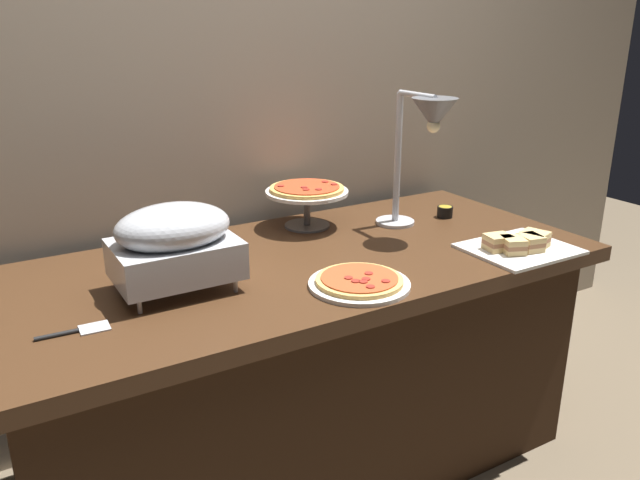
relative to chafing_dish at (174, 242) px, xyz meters
name	(u,v)px	position (x,y,z in m)	size (l,w,h in m)	color
ground_plane	(300,462)	(0.40, 0.03, -0.90)	(8.00, 8.00, 0.00)	brown
back_wall	(228,99)	(0.40, 0.53, 0.30)	(4.40, 0.04, 2.40)	tan
buffet_table	(299,365)	(0.40, 0.03, -0.51)	(1.90, 0.84, 0.76)	#422816
chafing_dish	(174,242)	(0.00, 0.00, 0.00)	(0.33, 0.24, 0.24)	#B7BABF
heat_lamp	(427,128)	(0.88, 0.03, 0.23)	(0.15, 0.33, 0.48)	#B7BABF
pizza_plate_front	(359,282)	(0.44, -0.24, -0.13)	(0.29, 0.29, 0.03)	white
pizza_plate_center	(307,194)	(0.59, 0.31, -0.02)	(0.29, 0.29, 0.15)	#595B60
sandwich_platter	(519,245)	(1.04, -0.26, -0.12)	(0.33, 0.28, 0.06)	white
sauce_cup_near	(445,211)	(1.09, 0.14, -0.12)	(0.06, 0.06, 0.04)	black
serving_spatula	(77,331)	(-0.29, -0.12, -0.14)	(0.17, 0.06, 0.01)	#B7BABF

